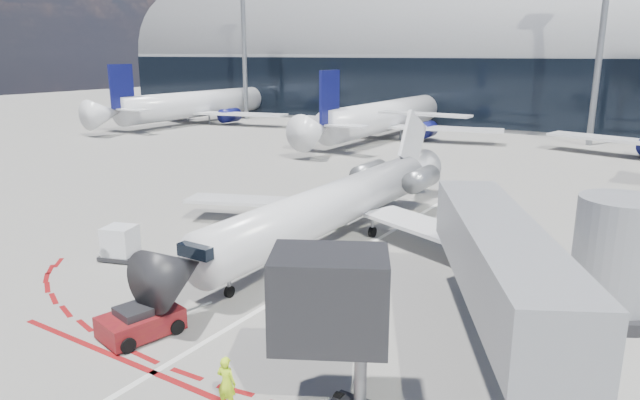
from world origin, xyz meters
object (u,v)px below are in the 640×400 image
Objects in this scene: pushback_tug at (140,322)px; ramp_worker at (226,383)px; uld_container at (120,243)px; regional_jet at (341,201)px.

pushback_tug is 5.97m from ramp_worker.
pushback_tug is 8.76m from uld_container.
ramp_worker is (5.70, -1.72, 0.32)m from pushback_tug.
pushback_tug is 2.74× the size of ramp_worker.
regional_jet reaches higher than pushback_tug.
uld_container is (-12.91, 6.69, 0.01)m from ramp_worker.
uld_container is at bearing 158.22° from pushback_tug.
ramp_worker is at bearing -45.52° from uld_container.
pushback_tug is at bearing -92.18° from regional_jet.
pushback_tug is at bearing -52.69° from uld_container.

